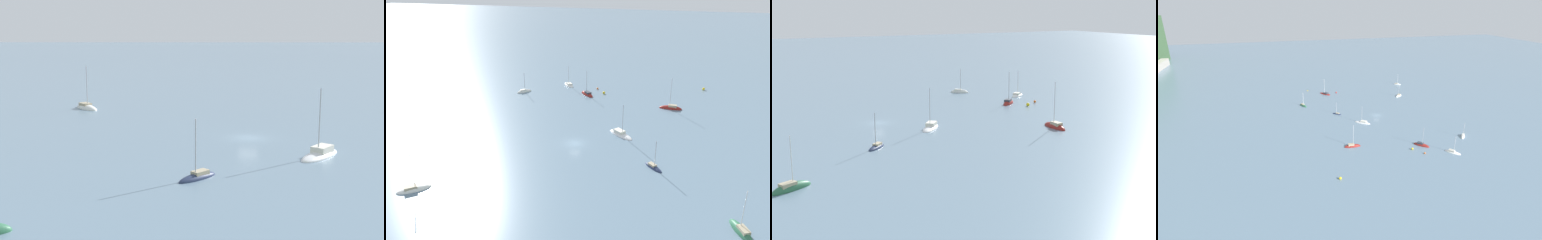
{
  "view_description": "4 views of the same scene",
  "coord_description": "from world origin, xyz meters",
  "views": [
    {
      "loc": [
        6.97,
        70.58,
        15.86
      ],
      "look_at": [
        7.67,
        -4.23,
        1.65
      ],
      "focal_mm": 50.0,
      "sensor_mm": 36.0,
      "label": 1
    },
    {
      "loc": [
        76.2,
        21.12,
        38.46
      ],
      "look_at": [
        -6.47,
        -0.95,
        3.27
      ],
      "focal_mm": 35.0,
      "sensor_mm": 36.0,
      "label": 2
    },
    {
      "loc": [
        35.6,
        103.45,
        23.93
      ],
      "look_at": [
        -12.23,
        14.81,
        2.17
      ],
      "focal_mm": 50.0,
      "sensor_mm": 36.0,
      "label": 3
    },
    {
      "loc": [
        -130.44,
        49.6,
        53.82
      ],
      "look_at": [
        -11.39,
        16.92,
        3.79
      ],
      "focal_mm": 28.0,
      "sensor_mm": 36.0,
      "label": 4
    }
  ],
  "objects": [
    {
      "name": "ground_plane",
      "position": [
        0.0,
        0.0,
        0.0
      ],
      "size": [
        600.0,
        600.0,
        0.0
      ],
      "primitive_type": "plane",
      "color": "slate"
    },
    {
      "name": "sailboat_0",
      "position": [
        26.76,
        -23.69,
        0.08
      ],
      "size": [
        5.64,
        6.12,
        8.43
      ],
      "rotation": [
        0.0,
        0.0,
        2.27
      ],
      "color": "white",
      "rests_on": "ground_plane"
    },
    {
      "name": "sailboat_1",
      "position": [
        6.89,
        18.71,
        0.09
      ],
      "size": [
        4.56,
        4.51,
        6.72
      ],
      "rotation": [
        0.0,
        0.0,
        0.77
      ],
      "color": "#232D4C",
      "rests_on": "ground_plane"
    },
    {
      "name": "sailboat_7",
      "position": [
        -7.48,
        9.69,
        0.13
      ],
      "size": [
        6.76,
        7.43,
        8.68
      ],
      "rotation": [
        0.0,
        0.0,
        0.88
      ],
      "color": "silver",
      "rests_on": "ground_plane"
    }
  ]
}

